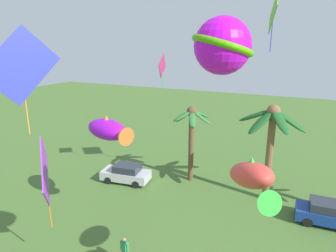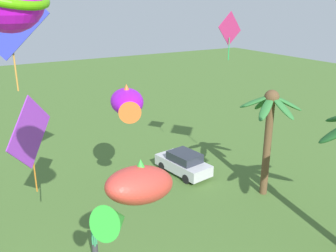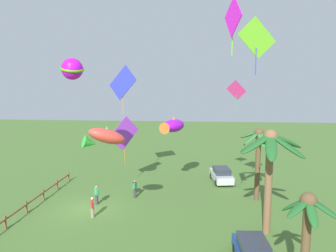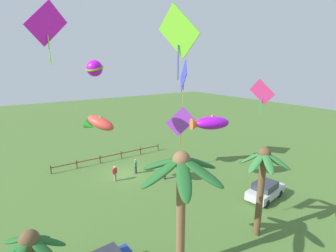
% 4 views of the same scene
% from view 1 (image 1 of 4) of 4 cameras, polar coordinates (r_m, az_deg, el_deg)
% --- Properties ---
extents(palm_tree_0, '(3.12, 3.18, 6.27)m').
position_cam_1_polar(palm_tree_0, '(23.41, 4.62, -0.17)').
color(palm_tree_0, brown).
rests_on(palm_tree_0, ground).
extents(palm_tree_1, '(4.69, 4.62, 7.06)m').
position_cam_1_polar(palm_tree_1, '(21.35, 19.60, -0.38)').
color(palm_tree_1, brown).
rests_on(palm_tree_1, ground).
extents(parked_car_0, '(4.11, 2.26, 1.51)m').
position_cam_1_polar(parked_car_0, '(24.54, -8.16, -9.11)').
color(parked_car_0, '#BCBCC1').
rests_on(parked_car_0, ground).
extents(parked_car_1, '(3.98, 1.89, 1.51)m').
position_cam_1_polar(parked_car_1, '(21.61, 28.79, -14.69)').
color(parked_car_1, navy).
rests_on(parked_car_1, ground).
extents(spectator_1, '(0.54, 0.32, 1.59)m').
position_cam_1_polar(spectator_1, '(16.36, -8.44, -22.95)').
color(spectator_1, '#38383D').
rests_on(spectator_1, ground).
extents(kite_fish_0, '(3.91, 2.72, 1.50)m').
position_cam_1_polar(kite_fish_0, '(17.78, -11.47, -0.70)').
color(kite_fish_0, '#A212D7').
extents(kite_ball_1, '(2.16, 2.17, 1.44)m').
position_cam_1_polar(kite_ball_1, '(7.67, 10.57, 15.09)').
color(kite_ball_1, '#D00FE4').
extents(kite_diamond_2, '(2.35, 2.41, 4.62)m').
position_cam_1_polar(kite_diamond_2, '(14.96, -22.83, -8.43)').
color(kite_diamond_2, purple).
extents(kite_diamond_3, '(1.59, 3.04, 4.70)m').
position_cam_1_polar(kite_diamond_3, '(14.06, -26.76, 10.19)').
color(kite_diamond_3, '#2F37BF').
extents(kite_diamond_4, '(0.42, 1.81, 2.54)m').
position_cam_1_polar(kite_diamond_4, '(21.63, -1.13, 11.51)').
color(kite_diamond_4, '#C22A6D').
extents(kite_fish_6, '(2.53, 3.12, 1.71)m').
position_cam_1_polar(kite_fish_6, '(10.80, 16.15, -9.68)').
color(kite_fish_6, '#EB4338').
extents(kite_diamond_7, '(0.69, 2.55, 3.65)m').
position_cam_1_polar(kite_diamond_7, '(19.72, 19.86, 20.14)').
color(kite_diamond_7, '#66BB25').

